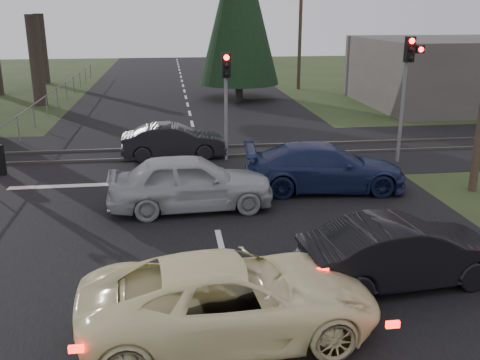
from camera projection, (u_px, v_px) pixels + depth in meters
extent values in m
plane|color=#2B3A1A|center=(235.00, 305.00, 10.59)|extent=(120.00, 120.00, 0.00)
cube|color=black|center=(202.00, 166.00, 20.04)|extent=(14.00, 100.00, 0.01)
cube|color=black|center=(199.00, 153.00, 21.93)|extent=(120.00, 8.00, 0.01)
cube|color=silver|center=(206.00, 180.00, 18.33)|extent=(13.00, 0.35, 0.00)
cube|color=#59544C|center=(200.00, 157.00, 21.16)|extent=(120.00, 0.12, 0.10)
cube|color=#59544C|center=(198.00, 147.00, 22.67)|extent=(120.00, 0.12, 0.10)
cylinder|color=slate|center=(402.00, 113.00, 20.03)|extent=(0.14, 0.14, 3.80)
cube|color=black|center=(410.00, 49.00, 19.15)|extent=(0.32, 0.24, 0.90)
sphere|color=#FF0C07|center=(412.00, 41.00, 18.94)|extent=(0.20, 0.20, 0.20)
sphere|color=black|center=(411.00, 50.00, 19.03)|extent=(0.18, 0.18, 0.18)
sphere|color=black|center=(410.00, 58.00, 19.12)|extent=(0.18, 0.18, 0.18)
cube|color=black|center=(420.00, 49.00, 19.20)|extent=(0.28, 0.22, 0.28)
sphere|color=#FF0C07|center=(421.00, 49.00, 19.09)|extent=(0.18, 0.18, 0.18)
cylinder|color=slate|center=(226.00, 119.00, 20.44)|extent=(0.14, 0.14, 3.20)
cube|color=black|center=(226.00, 65.00, 19.65)|extent=(0.32, 0.24, 0.90)
sphere|color=#FF0C07|center=(226.00, 57.00, 19.44)|extent=(0.20, 0.20, 0.20)
sphere|color=black|center=(227.00, 66.00, 19.53)|extent=(0.18, 0.18, 0.18)
sphere|color=black|center=(227.00, 74.00, 19.62)|extent=(0.18, 0.18, 0.18)
cylinder|color=#4C3D2D|center=(300.00, 27.00, 38.65)|extent=(0.26, 0.26, 9.00)
cylinder|color=#4C3D2D|center=(249.00, 21.00, 62.28)|extent=(0.26, 0.26, 9.00)
cylinder|color=#473D33|center=(36.00, 61.00, 32.27)|extent=(0.80, 0.80, 5.40)
cylinder|color=#473D33|center=(42.00, 49.00, 42.41)|extent=(0.80, 0.80, 5.40)
cylinder|color=#473D33|center=(239.00, 83.00, 35.30)|extent=(0.50, 0.50, 2.00)
cone|color=black|center=(239.00, 4.00, 33.79)|extent=(5.20, 5.20, 10.00)
cube|color=#59514C|center=(479.00, 71.00, 33.04)|extent=(14.00, 10.00, 4.00)
imported|color=#FFF7B6|center=(231.00, 298.00, 9.40)|extent=(5.44, 2.82, 1.46)
imported|color=black|center=(403.00, 252.00, 11.23)|extent=(4.48, 1.95, 1.43)
imported|color=#A6AAAE|center=(191.00, 182.00, 15.51)|extent=(4.86, 2.12, 1.63)
imported|color=#18234A|center=(325.00, 167.00, 17.21)|extent=(5.36, 2.58, 1.51)
imported|color=black|center=(174.00, 141.00, 21.04)|extent=(4.06, 1.46, 1.33)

